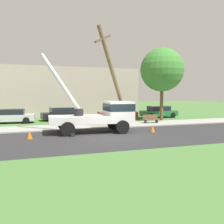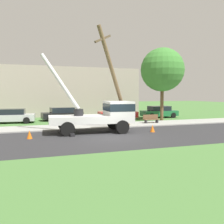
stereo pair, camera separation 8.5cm
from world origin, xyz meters
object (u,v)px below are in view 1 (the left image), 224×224
Objects in this scene: parked_sedan_green at (159,112)px; park_bench at (151,119)px; utility_truck at (102,114)px; traffic_cone_behind at (30,135)px; roadside_tree_near at (162,70)px; traffic_cone_ahead at (152,128)px; parked_sedan_red at (118,113)px; parked_sedan_black at (62,114)px; leaning_utility_pole at (114,78)px; parked_sedan_silver at (11,116)px.

park_bench is (-3.94, -5.40, -0.25)m from parked_sedan_green.
traffic_cone_behind is (-5.29, -1.22, -1.13)m from utility_truck.
utility_truck is at bearing -145.48° from roadside_tree_near.
traffic_cone_ahead is 1.00× the size of traffic_cone_behind.
parked_sedan_red is at bearing 147.12° from roadside_tree_near.
roadside_tree_near reaches higher than parked_sedan_black.
utility_truck is 4.22× the size of park_bench.
leaning_utility_pole is at bearing -156.40° from park_bench.
leaning_utility_pole reaches higher than parked_sedan_black.
utility_truck is at bearing -51.39° from parked_sedan_silver.
parked_sedan_silver and parked_sedan_red have the same top height.
roadside_tree_near is at bearing -19.59° from parked_sedan_black.
park_bench is at bearing -21.88° from parked_sedan_silver.
parked_sedan_silver reaches higher than traffic_cone_behind.
park_bench is at bearing -126.16° from parked_sedan_green.
utility_truck reaches higher than parked_sedan_red.
parked_sedan_black is at bearing 160.41° from roadside_tree_near.
parked_sedan_black is at bearing 175.96° from parked_sedan_green.
leaning_utility_pole reaches higher than park_bench.
roadside_tree_near is (4.17, -2.69, 4.81)m from parked_sedan_red.
roadside_tree_near reaches higher than traffic_cone_ahead.
parked_sedan_silver is 11.33m from parked_sedan_red.
traffic_cone_ahead is at bearing -0.25° from traffic_cone_behind.
traffic_cone_ahead is 14.40m from parked_sedan_silver.
parked_sedan_black is at bearing 100.15° from utility_truck.
roadside_tree_near is at bearing -114.46° from parked_sedan_green.
park_bench is 0.20× the size of roadside_tree_near.
parked_sedan_green reaches higher than traffic_cone_ahead.
parked_sedan_silver is at bearing 128.61° from utility_truck.
leaning_utility_pole reaches higher than utility_truck.
park_bench is at bearing -136.21° from roadside_tree_near.
parked_sedan_black is (-3.23, 8.19, -3.53)m from leaning_utility_pole.
utility_truck is 11.27m from roadside_tree_near.
traffic_cone_ahead is (3.66, -1.26, -1.13)m from utility_truck.
parked_sedan_red is at bearing 62.59° from utility_truck.
roadside_tree_near reaches higher than utility_truck.
parked_sedan_green is (16.80, 0.23, 0.00)m from parked_sedan_silver.
parked_sedan_red is at bearing 45.26° from traffic_cone_behind.
traffic_cone_behind is 16.52m from roadside_tree_near.
traffic_cone_ahead is at bearing -51.43° from leaning_utility_pole.
parked_sedan_silver is 16.80m from parked_sedan_green.
parked_sedan_red is (9.77, 9.86, 0.43)m from traffic_cone_behind.
park_bench is (11.29, 4.63, 0.18)m from traffic_cone_behind.
parked_sedan_silver is (-6.85, 8.58, -0.70)m from utility_truck.
park_bench is at bearing 22.30° from traffic_cone_behind.
parked_sedan_black is 1.01× the size of parked_sedan_red.
leaning_utility_pole is 8.54m from roadside_tree_near.
parked_sedan_green is at bearing 33.35° from traffic_cone_behind.
leaning_utility_pole is at bearing -68.48° from parked_sedan_black.
traffic_cone_behind is at bearing -167.05° from utility_truck.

